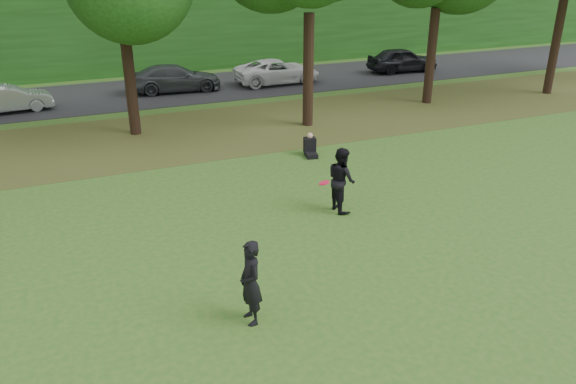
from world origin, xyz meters
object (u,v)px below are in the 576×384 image
Objects in this scene: player_right at (341,179)px; frisbee at (324,183)px; seated_person at (310,147)px; player_left at (250,283)px.

player_right is 2.20m from frisbee.
frisbee reaches higher than seated_person.
player_right is at bearing -92.02° from seated_person.
player_left is 5.77m from player_right.
player_right is (4.14, 4.02, 0.04)m from player_left.
seated_person is (2.51, 6.17, -1.34)m from frisbee.
player_right is at bearing 49.63° from frisbee.
player_left reaches higher than frisbee.
frisbee is at bearing -99.91° from seated_person.
player_left is at bearing -138.94° from frisbee.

